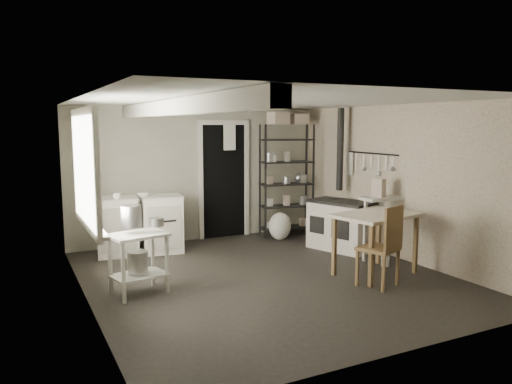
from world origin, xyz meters
name	(u,v)px	position (x,y,z in m)	size (l,w,h in m)	color
floor	(266,277)	(0.00, 0.00, 0.00)	(5.00, 5.00, 0.00)	black
ceiling	(267,101)	(0.00, 0.00, 2.30)	(5.00, 5.00, 0.00)	beige
wall_back	(199,174)	(0.00, 2.50, 1.15)	(4.50, 0.02, 2.30)	#9F9B87
wall_front	(403,225)	(0.00, -2.50, 1.15)	(4.50, 0.02, 2.30)	#9F9B87
wall_left	(84,203)	(-2.25, 0.00, 1.15)	(0.02, 5.00, 2.30)	#9F9B87
wall_right	(400,182)	(2.25, 0.00, 1.15)	(0.02, 5.00, 2.30)	#9F9B87
window	(83,170)	(-2.22, 0.20, 1.50)	(0.12, 1.76, 1.28)	beige
doorway	(224,182)	(0.45, 2.47, 1.00)	(0.96, 0.10, 2.08)	beige
ceiling_beam	(175,107)	(-1.20, 0.00, 2.20)	(0.18, 5.00, 0.18)	beige
wallpaper_panel	(399,182)	(2.24, 0.00, 1.15)	(0.01, 5.00, 2.30)	#C3B59E
utensil_rail	(371,153)	(2.19, 0.60, 1.55)	(0.06, 1.20, 0.44)	#AFAFB1
prep_table	(139,261)	(-1.66, 0.08, 0.40)	(0.64, 0.46, 0.73)	beige
stockpot	(131,216)	(-1.72, 0.12, 0.94)	(0.24, 0.24, 0.26)	#AFAFB1
saucepan	(157,222)	(-1.43, 0.08, 0.85)	(0.18, 0.18, 0.10)	#AFAFB1
bucket	(138,262)	(-1.66, 0.10, 0.39)	(0.24, 0.24, 0.26)	#AFAFB1
base_cabinets	(140,224)	(-1.18, 2.00, 0.46)	(1.36, 0.58, 0.90)	silver
mixing_bowl	(143,193)	(-1.13, 1.97, 0.95)	(0.25, 0.25, 0.06)	white
counter_cup	(117,195)	(-1.55, 1.85, 0.97)	(0.12, 0.12, 0.09)	white
shelf_rack	(286,183)	(1.54, 2.15, 0.95)	(0.95, 0.37, 2.01)	black
shelf_jar	(274,161)	(1.29, 2.17, 1.36)	(0.08, 0.08, 0.17)	white
storage_box_a	(278,124)	(1.33, 2.09, 2.01)	(0.32, 0.28, 0.22)	beige
storage_box_b	(298,125)	(1.77, 2.13, 1.99)	(0.29, 0.27, 0.19)	beige
stove	(341,223)	(1.76, 0.77, 0.44)	(0.56, 1.01, 0.79)	silver
stovepipe	(340,150)	(2.01, 1.17, 1.59)	(0.12, 0.12, 1.52)	black
side_ledge	(380,231)	(1.95, 0.04, 0.43)	(0.61, 0.33, 0.94)	beige
oats_box	(379,192)	(1.90, 0.05, 1.01)	(0.11, 0.18, 0.28)	beige
work_table	(375,247)	(1.37, -0.54, 0.38)	(1.09, 0.76, 0.83)	beige
table_cup	(391,216)	(1.52, -0.65, 0.81)	(0.10, 0.10, 0.09)	white
chair	(378,248)	(1.07, -0.94, 0.48)	(0.42, 0.44, 1.03)	brown
flour_sack	(280,226)	(1.23, 1.82, 0.24)	(0.40, 0.34, 0.48)	silver
floor_crock	(385,261)	(1.76, -0.30, 0.08)	(0.12, 0.12, 0.14)	white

